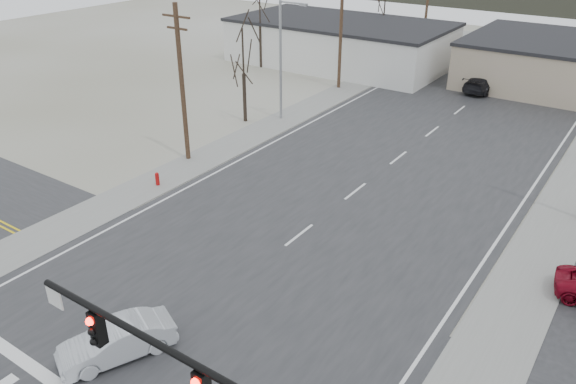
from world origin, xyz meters
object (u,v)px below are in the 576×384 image
at_px(fire_hydrant, 157,179).
at_px(sedan_crossing, 117,341).
at_px(car_far_a, 485,82).
at_px(car_far_b, 543,48).

distance_m(fire_hydrant, sedan_crossing, 14.49).
relative_size(fire_hydrant, car_far_a, 0.16).
xyz_separation_m(fire_hydrant, car_far_b, (11.13, 48.92, 0.26)).
height_order(fire_hydrant, car_far_b, car_far_b).
bearing_deg(fire_hydrant, sedan_crossing, -49.39).
relative_size(car_far_a, car_far_b, 1.41).
xyz_separation_m(car_far_a, car_far_b, (0.96, 18.43, -0.14)).
distance_m(sedan_crossing, car_far_a, 41.50).
xyz_separation_m(fire_hydrant, car_far_a, (10.16, 30.50, 0.40)).
height_order(sedan_crossing, car_far_a, car_far_a).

